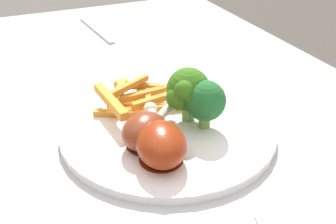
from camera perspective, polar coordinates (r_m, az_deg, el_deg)
name	(u,v)px	position (r m, az deg, el deg)	size (l,w,h in m)	color
dining_table	(150,192)	(0.61, -2.53, -10.95)	(1.28, 0.79, 0.71)	#B7B7BC
dinner_plate	(168,128)	(0.56, 0.00, -2.28)	(0.29, 0.29, 0.01)	white
broccoli_floret_front	(190,90)	(0.55, 3.08, 3.08)	(0.05, 0.05, 0.07)	#83B360
broccoli_floret_middle	(186,91)	(0.55, 2.52, 2.92)	(0.06, 0.06, 0.08)	#81B84A
broccoli_floret_back	(203,99)	(0.54, 4.84, 1.79)	(0.06, 0.05, 0.07)	#79AB4E
carrot_fries_pile	(134,99)	(0.60, -4.69, 1.78)	(0.14, 0.13, 0.03)	orange
chicken_drumstick_near	(160,142)	(0.49, -1.06, -4.21)	(0.14, 0.08, 0.05)	#631909
chicken_drumstick_far	(147,130)	(0.51, -2.99, -2.44)	(0.10, 0.11, 0.04)	#561E10
fork	(96,30)	(0.96, -9.93, 11.16)	(0.19, 0.01, 0.01)	silver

